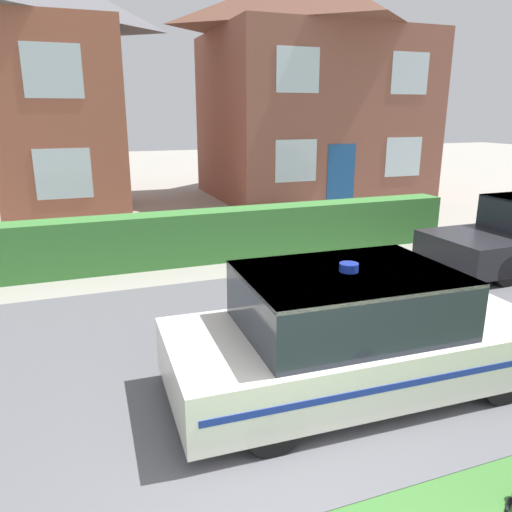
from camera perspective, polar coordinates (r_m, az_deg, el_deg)
road_strip at (r=6.72m, az=-5.85°, el=-11.25°), size 28.00×5.86×0.01m
garden_hedge at (r=10.74m, az=-4.23°, el=2.41°), size 11.05×0.65×1.09m
police_car at (r=5.82m, az=11.07°, el=-8.56°), size 4.36×1.97×1.50m
house_right at (r=19.41m, az=6.43°, el=18.84°), size 7.62×6.37×7.91m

